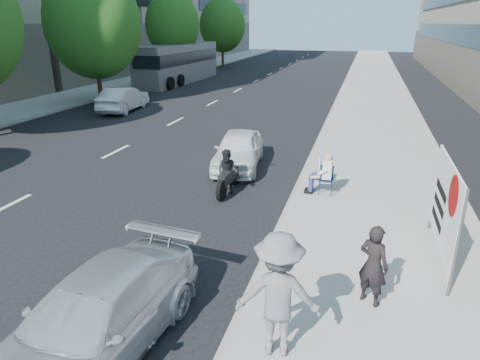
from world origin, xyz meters
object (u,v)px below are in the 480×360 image
(jogger, at_px, (278,295))
(bus, at_px, (179,63))
(white_sedan_near, at_px, (238,150))
(motorcycle, at_px, (228,174))
(white_sedan_mid, at_px, (123,99))
(parked_sedan, at_px, (95,319))
(protest_banner, at_px, (445,206))
(pedestrian_woman, at_px, (373,265))
(seated_protester, at_px, (323,171))

(jogger, xyz_separation_m, bus, (-15.30, 30.97, 0.46))
(white_sedan_near, distance_m, motorcycle, 2.61)
(jogger, bearing_deg, white_sedan_mid, -62.81)
(parked_sedan, distance_m, bus, 34.08)
(bus, bearing_deg, motorcycle, -60.72)
(protest_banner, distance_m, parked_sedan, 7.27)
(jogger, bearing_deg, parked_sedan, 4.91)
(white_sedan_mid, bearing_deg, bus, -86.11)
(jogger, height_order, white_sedan_near, jogger)
(protest_banner, bearing_deg, pedestrian_woman, -124.23)
(jogger, relative_size, motorcycle, 1.00)
(pedestrian_woman, bearing_deg, seated_protester, -43.76)
(white_sedan_near, relative_size, motorcycle, 1.94)
(seated_protester, distance_m, white_sedan_near, 3.94)
(protest_banner, height_order, parked_sedan, protest_banner)
(bus, bearing_deg, white_sedan_mid, -78.11)
(seated_protester, bearing_deg, white_sedan_near, 146.71)
(seated_protester, relative_size, protest_banner, 0.43)
(white_sedan_mid, bearing_deg, parked_sedan, 113.67)
(white_sedan_near, relative_size, bus, 0.33)
(jogger, xyz_separation_m, parked_sedan, (-2.80, -0.72, -0.52))
(jogger, distance_m, protest_banner, 4.75)
(jogger, distance_m, bus, 34.54)
(jogger, bearing_deg, white_sedan_near, -79.52)
(white_sedan_near, bearing_deg, bus, 111.07)
(jogger, bearing_deg, pedestrian_woman, -139.29)
(white_sedan_near, height_order, bus, bus)
(protest_banner, bearing_deg, parked_sedan, -141.35)
(seated_protester, distance_m, pedestrian_woman, 5.43)
(protest_banner, relative_size, white_sedan_mid, 0.70)
(seated_protester, xyz_separation_m, parked_sedan, (-2.79, -7.66, -0.21))
(jogger, height_order, pedestrian_woman, jogger)
(white_sedan_near, bearing_deg, motorcycle, -88.70)
(protest_banner, xyz_separation_m, parked_sedan, (-5.65, -4.51, -0.74))
(bus, bearing_deg, seated_protester, -55.16)
(white_sedan_mid, relative_size, motorcycle, 2.14)
(jogger, distance_m, white_sedan_mid, 21.87)
(jogger, xyz_separation_m, motorcycle, (-2.89, 6.52, -0.54))
(parked_sedan, distance_m, motorcycle, 7.24)
(jogger, height_order, motorcycle, jogger)
(jogger, distance_m, pedestrian_woman, 2.23)
(white_sedan_mid, bearing_deg, jogger, 121.01)
(pedestrian_woman, distance_m, white_sedan_mid, 21.46)
(white_sedan_mid, relative_size, bus, 0.36)
(white_sedan_near, xyz_separation_m, motorcycle, (0.41, -2.58, -0.04))
(pedestrian_woman, height_order, bus, bus)
(seated_protester, distance_m, jogger, 6.95)
(parked_sedan, relative_size, bus, 0.37)
(white_sedan_mid, bearing_deg, protest_banner, 133.51)
(parked_sedan, bearing_deg, bus, 117.23)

